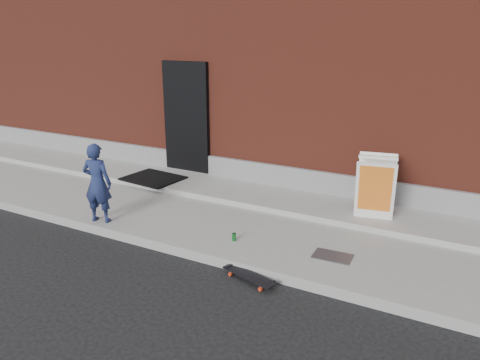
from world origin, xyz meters
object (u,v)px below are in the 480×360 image
Objects in this scene: child at (97,183)px; pizza_sign at (376,187)px; skateboard at (249,276)px; soda_can at (234,237)px.

child is 1.30× the size of pizza_sign.
pizza_sign reaches higher than skateboard.
pizza_sign reaches higher than soda_can.
pizza_sign is (3.90, 2.06, -0.05)m from child.
child is 4.41m from pizza_sign.
skateboard is 0.80× the size of pizza_sign.
pizza_sign is 2.40m from soda_can.
child reaches higher than soda_can.
child reaches higher than skateboard.
pizza_sign is (1.01, 2.38, 0.68)m from skateboard.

